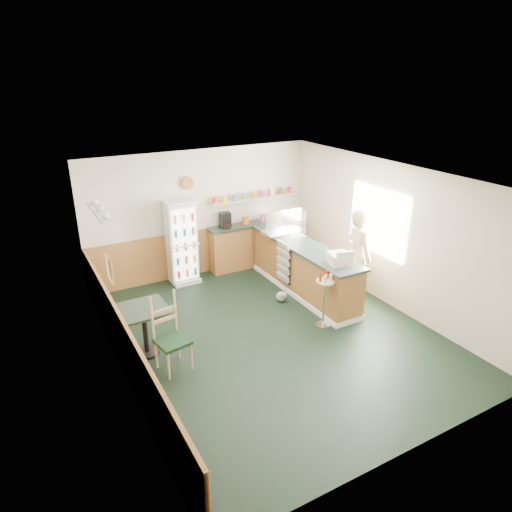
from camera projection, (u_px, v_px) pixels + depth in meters
ground at (273, 334)px, 7.81m from camera, size 6.00×6.00×0.00m
room_envelope at (241, 239)px, 7.72m from camera, size 5.04×6.02×2.72m
service_counter at (304, 271)px, 9.11m from camera, size 0.68×3.01×1.01m
back_counter at (255, 242)px, 10.40m from camera, size 2.24×0.42×1.69m
drinks_fridge at (182, 242)px, 9.43m from camera, size 0.58×0.52×1.76m
display_case at (283, 222)px, 9.45m from camera, size 0.87×0.45×0.49m
cash_register at (339, 259)px, 8.01m from camera, size 0.42×0.44×0.20m
shopkeeper at (358, 256)px, 8.62m from camera, size 0.53×0.67×1.84m
condiment_stand at (325, 292)px, 7.82m from camera, size 0.33×0.33×1.02m
newspaper_rack at (283, 262)px, 9.04m from camera, size 0.09×0.42×0.85m
cafe_table at (144, 322)px, 7.07m from camera, size 0.75×0.75×0.81m
cafe_chair at (170, 330)px, 6.74m from camera, size 0.52×0.52×1.20m
dog_doorstop at (281, 296)px, 8.85m from camera, size 0.20×0.26×0.24m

